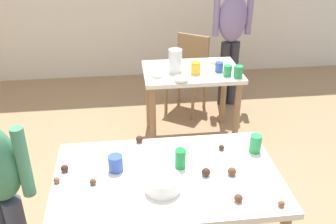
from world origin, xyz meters
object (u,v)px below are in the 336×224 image
(mixing_bowl, at_px, (162,183))
(soda_can, at_px, (180,159))
(dining_table_far, at_px, (191,83))
(pitcher_far, at_px, (175,60))
(chair_far_table, at_px, (189,69))
(dining_table_near, at_px, (167,187))
(person_adult_far, at_px, (232,29))

(mixing_bowl, distance_m, soda_can, 0.24)
(dining_table_far, xyz_separation_m, pitcher_far, (-0.16, -0.01, 0.24))
(chair_far_table, bearing_deg, pitcher_far, -110.86)
(soda_can, bearing_deg, pitcher_far, 83.26)
(dining_table_near, distance_m, chair_far_table, 2.33)
(mixing_bowl, bearing_deg, person_adult_far, 66.70)
(soda_can, distance_m, pitcher_far, 1.54)
(dining_table_far, height_order, chair_far_table, chair_far_table)
(person_adult_far, relative_size, mixing_bowl, 7.78)
(pitcher_far, bearing_deg, dining_table_far, 3.11)
(chair_far_table, relative_size, mixing_bowl, 4.37)
(dining_table_far, distance_m, pitcher_far, 0.29)
(chair_far_table, relative_size, person_adult_far, 0.56)
(dining_table_far, distance_m, soda_can, 1.59)
(person_adult_far, xyz_separation_m, pitcher_far, (-0.74, -0.71, -0.07))
(person_adult_far, bearing_deg, dining_table_near, -113.59)
(soda_can, height_order, pitcher_far, pitcher_far)
(chair_far_table, distance_m, person_adult_far, 0.65)
(dining_table_near, distance_m, person_adult_far, 2.53)
(dining_table_near, relative_size, soda_can, 10.91)
(dining_table_near, relative_size, chair_far_table, 1.53)
(dining_table_far, xyz_separation_m, mixing_bowl, (-0.47, -1.73, 0.18))
(dining_table_near, bearing_deg, mixing_bowl, -108.05)
(person_adult_far, height_order, mixing_bowl, person_adult_far)
(chair_far_table, bearing_deg, dining_table_near, -103.03)
(chair_far_table, distance_m, soda_can, 2.26)
(mixing_bowl, bearing_deg, chair_far_table, 76.70)
(dining_table_near, height_order, dining_table_far, same)
(dining_table_near, distance_m, soda_can, 0.19)
(dining_table_far, height_order, person_adult_far, person_adult_far)
(dining_table_near, distance_m, mixing_bowl, 0.19)
(mixing_bowl, height_order, soda_can, soda_can)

